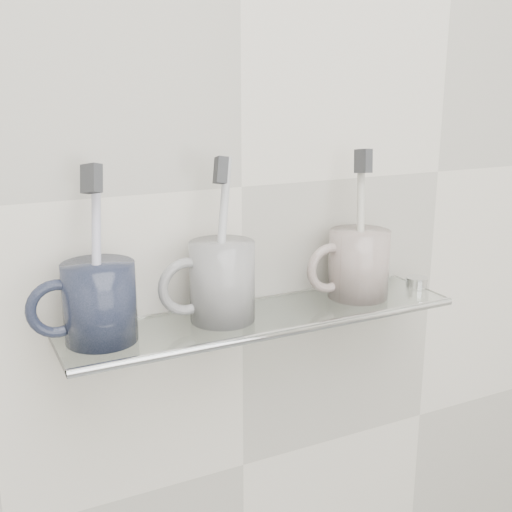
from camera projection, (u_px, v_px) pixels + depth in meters
wall_back at (242, 187)px, 0.81m from camera, size 2.50×0.00×2.50m
shelf_glass at (263, 317)px, 0.80m from camera, size 0.50×0.12×0.01m
shelf_rail at (285, 332)px, 0.75m from camera, size 0.50×0.01×0.01m
bracket_left at (85, 341)px, 0.75m from camera, size 0.02×0.03×0.02m
bracket_right at (378, 291)px, 0.93m from camera, size 0.02×0.03×0.02m
mug_left at (100, 302)px, 0.70m from camera, size 0.10×0.10×0.09m
mug_left_handle at (57, 309)px, 0.68m from camera, size 0.07×0.01×0.07m
toothbrush_left at (96, 253)px, 0.69m from camera, size 0.04×0.06×0.19m
bristles_left at (91, 179)px, 0.67m from camera, size 0.02×0.03×0.04m
mug_center at (222, 281)px, 0.76m from camera, size 0.08×0.08×0.10m
mug_center_handle at (187, 287)px, 0.74m from camera, size 0.07×0.01×0.07m
toothbrush_center at (222, 239)px, 0.75m from camera, size 0.04×0.05×0.19m
bristles_center at (221, 170)px, 0.73m from camera, size 0.02×0.03×0.04m
mug_right at (359, 264)px, 0.85m from camera, size 0.10×0.10×0.09m
mug_right_handle at (329, 268)px, 0.83m from camera, size 0.07×0.01×0.07m
toothbrush_right at (361, 223)px, 0.83m from camera, size 0.02×0.04×0.19m
bristles_right at (363, 161)px, 0.81m from camera, size 0.02×0.03×0.03m
chrome_cap at (417, 282)px, 0.90m from camera, size 0.03×0.03×0.01m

